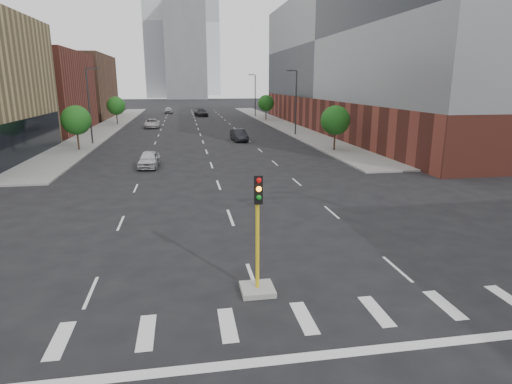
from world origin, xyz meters
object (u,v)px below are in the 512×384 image
object	(u,v)px
car_distant	(169,110)
car_far_left	(152,123)
car_mid_right	(239,135)
median_traffic_signal	(258,268)
car_near_left	(149,159)
car_deep_right	(201,113)

from	to	relation	value
car_distant	car_far_left	bearing A→B (deg)	-92.96
car_mid_right	car_distant	distance (m)	54.01
median_traffic_signal	car_near_left	world-z (taller)	median_traffic_signal
car_deep_right	median_traffic_signal	bearing A→B (deg)	-99.72
car_deep_right	car_distant	size ratio (longest dim) A/B	1.21
median_traffic_signal	car_deep_right	bearing A→B (deg)	88.87
car_near_left	car_mid_right	bearing A→B (deg)	61.49
car_near_left	car_deep_right	distance (m)	59.19
car_far_left	median_traffic_signal	bearing A→B (deg)	-82.97
car_far_left	car_distant	world-z (taller)	car_distant
car_near_left	car_far_left	world-z (taller)	car_near_left
car_mid_right	car_distant	bearing A→B (deg)	96.14
car_distant	car_near_left	bearing A→B (deg)	-89.81
median_traffic_signal	car_distant	xyz separation A→B (m)	(-5.80, 94.23, -0.16)
car_near_left	car_far_left	distance (m)	35.28
car_near_left	car_deep_right	size ratio (longest dim) A/B	0.74
car_mid_right	car_distant	size ratio (longest dim) A/B	0.96
median_traffic_signal	car_far_left	xyz separation A→B (m)	(-7.57, 60.13, -0.25)
car_far_left	car_distant	distance (m)	34.15
car_near_left	car_distant	world-z (taller)	car_distant
car_near_left	car_mid_right	xyz separation A→B (m)	(10.27, 16.35, 0.02)
car_deep_right	car_distant	bearing A→B (deg)	116.55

